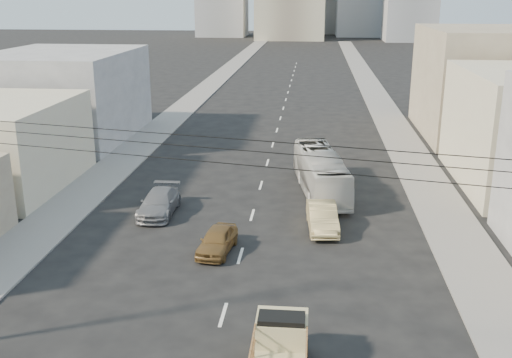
% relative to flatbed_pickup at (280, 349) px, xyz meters
% --- Properties ---
extents(sidewalk_left, '(3.50, 180.00, 0.12)m').
position_rel_flatbed_pickup_xyz_m(sidewalk_left, '(-14.39, 65.99, -1.03)').
color(sidewalk_left, gray).
rests_on(sidewalk_left, ground).
extents(sidewalk_right, '(3.50, 180.00, 0.12)m').
position_rel_flatbed_pickup_xyz_m(sidewalk_right, '(9.11, 65.99, -1.03)').
color(sidewalk_right, gray).
rests_on(sidewalk_right, ground).
extents(lane_dashes, '(0.15, 104.00, 0.01)m').
position_rel_flatbed_pickup_xyz_m(lane_dashes, '(-2.64, 48.99, -1.09)').
color(lane_dashes, silver).
rests_on(lane_dashes, ground).
extents(flatbed_pickup, '(1.95, 4.41, 1.90)m').
position_rel_flatbed_pickup_xyz_m(flatbed_pickup, '(0.00, 0.00, 0.00)').
color(flatbed_pickup, tan).
rests_on(flatbed_pickup, ground).
extents(city_bus, '(3.99, 10.47, 2.85)m').
position_rel_flatbed_pickup_xyz_m(city_bus, '(1.53, 20.82, 0.33)').
color(city_bus, '#BAB9B5').
rests_on(city_bus, ground).
extents(sedan_brown, '(2.00, 3.99, 1.31)m').
position_rel_flatbed_pickup_xyz_m(sedan_brown, '(-3.90, 10.37, -0.44)').
color(sedan_brown, brown).
rests_on(sedan_brown, ground).
extents(sedan_tan, '(1.95, 4.66, 1.50)m').
position_rel_flatbed_pickup_xyz_m(sedan_tan, '(1.61, 14.09, -0.35)').
color(sedan_tan, tan).
rests_on(sedan_tan, ground).
extents(sedan_grey, '(2.07, 4.95, 1.43)m').
position_rel_flatbed_pickup_xyz_m(sedan_grey, '(-8.37, 15.70, -0.38)').
color(sedan_grey, slate).
rests_on(sedan_grey, ground).
extents(overhead_wires, '(23.01, 5.02, 0.72)m').
position_rel_flatbed_pickup_xyz_m(overhead_wires, '(-2.64, -2.51, 7.87)').
color(overhead_wires, black).
rests_on(overhead_wires, ground).
extents(bldg_right_far, '(12.00, 16.00, 10.00)m').
position_rel_flatbed_pickup_xyz_m(bldg_right_far, '(17.36, 39.99, 3.91)').
color(bldg_right_far, gray).
rests_on(bldg_right_far, ground).
extents(bldg_left_far, '(12.00, 16.00, 8.00)m').
position_rel_flatbed_pickup_xyz_m(bldg_left_far, '(-22.14, 34.99, 2.91)').
color(bldg_left_far, gray).
rests_on(bldg_left_far, ground).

